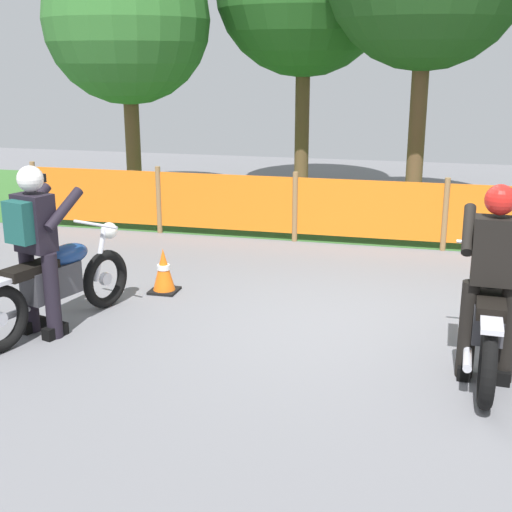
{
  "coord_description": "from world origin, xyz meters",
  "views": [
    {
      "loc": [
        0.76,
        -6.75,
        2.65
      ],
      "look_at": [
        -0.7,
        -0.85,
        0.9
      ],
      "focal_mm": 48.21,
      "sensor_mm": 36.0,
      "label": 1
    }
  ],
  "objects_px": {
    "rider_lead": "(493,276)",
    "rider_trailing": "(35,242)",
    "traffic_cone": "(164,271)",
    "motorcycle_trailing": "(57,283)",
    "motorcycle_lead": "(487,316)"
  },
  "relations": [
    {
      "from": "rider_lead",
      "to": "rider_trailing",
      "type": "distance_m",
      "value": 4.2
    },
    {
      "from": "rider_lead",
      "to": "traffic_cone",
      "type": "xyz_separation_m",
      "value": [
        -3.5,
        1.46,
        -0.66
      ]
    },
    {
      "from": "motorcycle_trailing",
      "to": "traffic_cone",
      "type": "bearing_deg",
      "value": -9.27
    },
    {
      "from": "rider_trailing",
      "to": "traffic_cone",
      "type": "height_order",
      "value": "rider_trailing"
    },
    {
      "from": "motorcycle_trailing",
      "to": "rider_trailing",
      "type": "bearing_deg",
      "value": -179.49
    },
    {
      "from": "rider_lead",
      "to": "rider_trailing",
      "type": "xyz_separation_m",
      "value": [
        -4.2,
        -0.04,
        0.03
      ]
    },
    {
      "from": "motorcycle_lead",
      "to": "rider_lead",
      "type": "relative_size",
      "value": 1.26
    },
    {
      "from": "motorcycle_trailing",
      "to": "rider_lead",
      "type": "bearing_deg",
      "value": -75.32
    },
    {
      "from": "motorcycle_lead",
      "to": "rider_trailing",
      "type": "xyz_separation_m",
      "value": [
        -4.21,
        -0.25,
        0.46
      ]
    },
    {
      "from": "motorcycle_lead",
      "to": "traffic_cone",
      "type": "height_order",
      "value": "motorcycle_lead"
    },
    {
      "from": "rider_trailing",
      "to": "motorcycle_lead",
      "type": "bearing_deg",
      "value": -69.56
    },
    {
      "from": "rider_trailing",
      "to": "traffic_cone",
      "type": "distance_m",
      "value": 1.8
    },
    {
      "from": "traffic_cone",
      "to": "rider_trailing",
      "type": "bearing_deg",
      "value": -115.04
    },
    {
      "from": "rider_trailing",
      "to": "traffic_cone",
      "type": "bearing_deg",
      "value": -7.95
    },
    {
      "from": "rider_lead",
      "to": "rider_trailing",
      "type": "bearing_deg",
      "value": 93.62
    }
  ]
}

